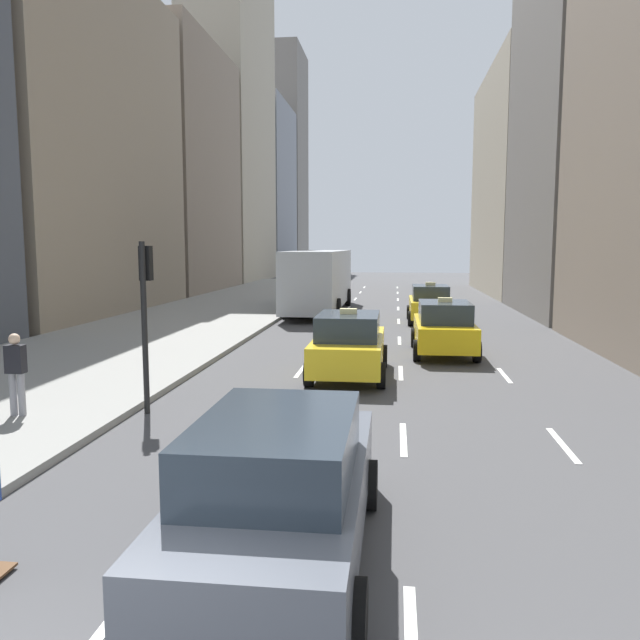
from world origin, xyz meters
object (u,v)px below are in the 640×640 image
Objects in this scene: traffic_light_pole at (145,299)px; taxi_second at (430,304)px; taxi_third at (444,328)px; city_bus at (319,278)px; pedestrian_mid_block at (16,370)px; taxi_lead at (349,345)px; sedan_black_near at (281,487)px.

taxi_second is at bearing 67.67° from traffic_light_pole.
taxi_third is 0.38× the size of city_bus.
taxi_third reaches higher than pedestrian_mid_block.
traffic_light_pole is (-3.95, -4.07, 1.53)m from taxi_lead.
traffic_light_pole is at bearing 123.65° from sedan_black_near.
pedestrian_mid_block is (-9.01, -9.03, 0.19)m from taxi_third.
taxi_third is 1.22× the size of traffic_light_pole.
traffic_light_pole reaches higher than city_bus.
taxi_lead reaches higher than pedestrian_mid_block.
sedan_black_near is at bearing -90.00° from taxi_lead.
taxi_lead is 0.91× the size of sedan_black_near.
sedan_black_near is 7.88m from pedestrian_mid_block.
taxi_second is 2.67× the size of pedestrian_mid_block.
city_bus is at bearing 81.11° from pedestrian_mid_block.
city_bus is at bearing 86.84° from traffic_light_pole.
sedan_black_near is 0.42× the size of city_bus.
taxi_lead is 10.01m from sedan_black_near.
taxi_second reaches higher than sedan_black_near.
pedestrian_mid_block is 2.85m from traffic_light_pole.
taxi_lead is 0.38× the size of city_bus.
traffic_light_pole is (-3.95, 5.93, 1.53)m from sedan_black_near.
pedestrian_mid_block is at bearing -134.94° from taxi_third.
pedestrian_mid_block reaches higher than sedan_black_near.
taxi_third is 2.67× the size of pedestrian_mid_block.
city_bus reaches higher than taxi_lead.
city_bus is (-5.61, 12.71, 0.91)m from taxi_third.
city_bus is 22.01m from pedestrian_mid_block.
taxi_second is 1.00× the size of taxi_third.
taxi_third is at bearing 54.07° from taxi_lead.
city_bus is (-5.61, 4.21, 0.91)m from taxi_second.
traffic_light_pole is (-6.75, -7.94, 1.53)m from taxi_third.
taxi_lead is at bearing 90.00° from sedan_black_near.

